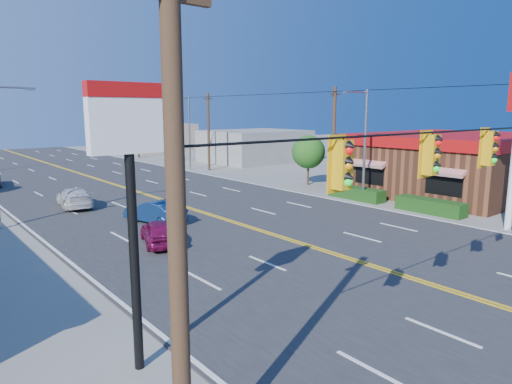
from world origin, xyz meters
TOP-DOWN VIEW (x-y plane):
  - ground at (0.00, 0.00)m, footprint 160.00×160.00m
  - road at (0.00, 20.00)m, footprint 20.00×120.00m
  - signal_span at (-0.12, 0.00)m, footprint 24.32×0.34m
  - kfc at (19.90, 12.00)m, footprint 16.30×12.40m
  - pizza_hut_sign at (-11.00, 4.00)m, footprint 1.90×0.30m
  - streetlight_se at (10.79, 14.00)m, footprint 2.55×0.25m
  - streetlight_ne at (10.79, 38.00)m, footprint 2.55×0.25m
  - utility_pole_near at (12.20, 18.00)m, footprint 0.28×0.28m
  - utility_pole_mid at (12.20, 36.00)m, footprint 0.28×0.28m
  - utility_pole_far at (12.20, 54.00)m, footprint 0.28×0.28m
  - tree_kfc_rear at (13.50, 22.00)m, footprint 2.94×2.94m
  - bld_east_mid at (22.00, 40.00)m, footprint 12.00×10.00m
  - bld_east_far at (19.00, 62.00)m, footprint 10.00×10.00m
  - car_magenta at (-5.52, 13.52)m, footprint 2.58×3.98m
  - car_blue at (-3.67, 17.61)m, footprint 2.46×4.27m
  - car_white at (-5.86, 25.14)m, footprint 2.44×4.75m

SIDE VIEW (x-z plane):
  - ground at x=0.00m, z-range 0.00..0.00m
  - road at x=0.00m, z-range 0.00..0.06m
  - car_magenta at x=-5.52m, z-range 0.00..1.26m
  - car_white at x=-5.86m, z-range 0.00..1.32m
  - car_blue at x=-3.67m, z-range 0.00..1.33m
  - bld_east_mid at x=22.00m, z-range 0.00..4.00m
  - bld_east_far at x=19.00m, z-range 0.00..4.40m
  - kfc at x=19.90m, z-range 0.03..4.73m
  - tree_kfc_rear at x=13.50m, z-range 0.73..5.14m
  - utility_pole_near at x=12.20m, z-range 0.00..8.40m
  - utility_pole_mid at x=12.20m, z-range 0.00..8.40m
  - utility_pole_far at x=12.20m, z-range 0.00..8.40m
  - streetlight_se at x=10.79m, z-range 0.51..8.51m
  - streetlight_ne at x=10.79m, z-range 0.51..8.51m
  - signal_span at x=-0.12m, z-range 0.39..9.39m
  - pizza_hut_sign at x=-11.00m, z-range 1.76..8.61m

